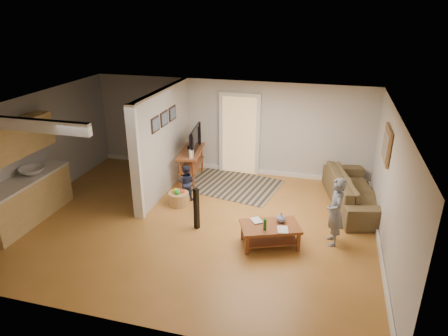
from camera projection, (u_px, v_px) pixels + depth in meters
The scene contains 11 objects.
ground at pixel (194, 222), 8.49m from camera, with size 7.50×7.50×0.00m, color olive.
room_shell at pixel (151, 147), 8.57m from camera, with size 7.54×6.02×2.52m.
area_rug at pixel (232, 185), 10.23m from camera, with size 2.30×1.68×0.01m, color black.
sofa at pixel (353, 205), 9.20m from camera, with size 2.50×0.98×0.73m, color #413420.
coffee_table at pixel (271, 229), 7.58m from camera, with size 1.26×1.00×0.65m.
tv_console at pixel (192, 154), 10.18m from camera, with size 0.68×1.39×1.15m.
speaker_left at pixel (196, 209), 8.10m from camera, with size 0.09×0.09×0.90m, color black.
speaker_right at pixel (190, 162), 10.46m from camera, with size 0.09×0.09×0.91m, color black.
toy_basket at pixel (179, 198), 9.17m from camera, with size 0.47×0.47×0.41m.
child at pixel (332, 243), 7.76m from camera, with size 0.50×0.33×1.36m, color slate.
toddler at pixel (187, 199), 9.52m from camera, with size 0.41×0.32×0.85m, color #1E243E.
Camera 1 is at (2.56, -6.98, 4.31)m, focal length 32.00 mm.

